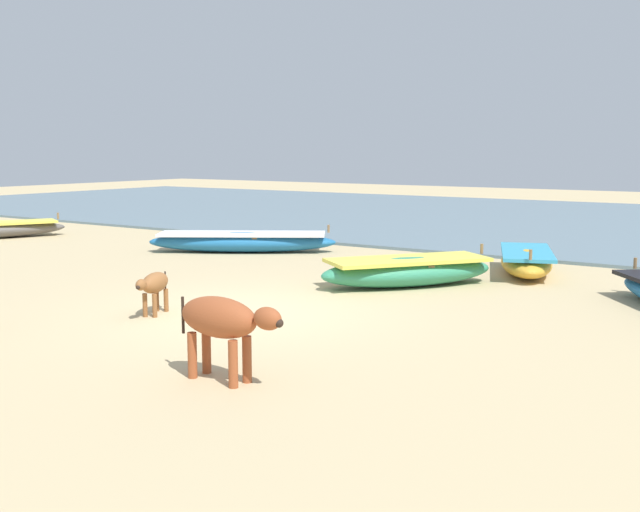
% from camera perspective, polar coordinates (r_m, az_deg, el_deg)
% --- Properties ---
extents(ground, '(80.00, 80.00, 0.00)m').
position_cam_1_polar(ground, '(11.97, -5.52, -4.35)').
color(ground, tan).
extents(sea_water, '(60.00, 20.00, 0.08)m').
position_cam_1_polar(sea_water, '(28.08, 18.15, 2.57)').
color(sea_water, slate).
rests_on(sea_water, ground).
extents(fishing_boat_0, '(2.04, 3.20, 0.70)m').
position_cam_1_polar(fishing_boat_0, '(16.10, 15.61, -0.38)').
color(fishing_boat_0, gold).
rests_on(fishing_boat_0, ground).
extents(fishing_boat_1, '(3.01, 3.47, 0.75)m').
position_cam_1_polar(fishing_boat_1, '(14.26, 6.77, -1.12)').
color(fishing_boat_1, '#338C66').
rests_on(fishing_boat_1, ground).
extents(fishing_boat_3, '(4.61, 3.41, 0.70)m').
position_cam_1_polar(fishing_boat_3, '(18.97, -6.00, 1.13)').
color(fishing_boat_3, '#1E669E').
rests_on(fishing_boat_3, ground).
extents(cow_adult_rust, '(1.49, 0.45, 0.96)m').
position_cam_1_polar(cow_adult_rust, '(8.37, -7.54, -5.00)').
color(cow_adult_rust, '#9E4C28').
rests_on(cow_adult_rust, ground).
extents(calf_far_brown, '(0.57, 1.00, 0.67)m').
position_cam_1_polar(calf_far_brown, '(11.96, -12.66, -2.17)').
color(calf_far_brown, brown).
rests_on(calf_far_brown, ground).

